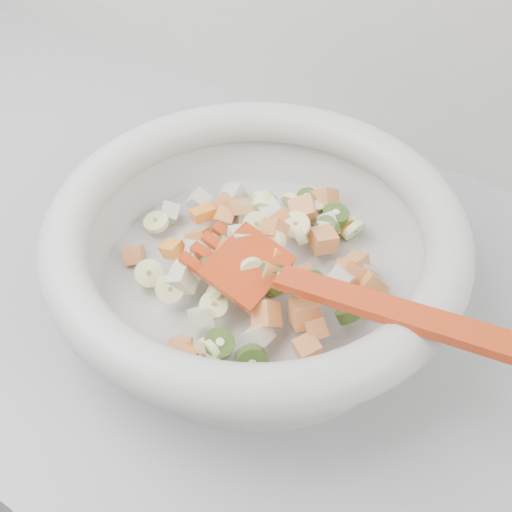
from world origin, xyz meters
The scene contains 2 objects.
counter centered at (0.00, 1.45, 0.45)m, with size 2.00×0.60×0.90m, color #96969B.
mixing_bowl centered at (0.05, 1.44, 0.96)m, with size 0.47×0.39×0.14m.
Camera 1 is at (0.29, 1.08, 1.38)m, focal length 45.00 mm.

